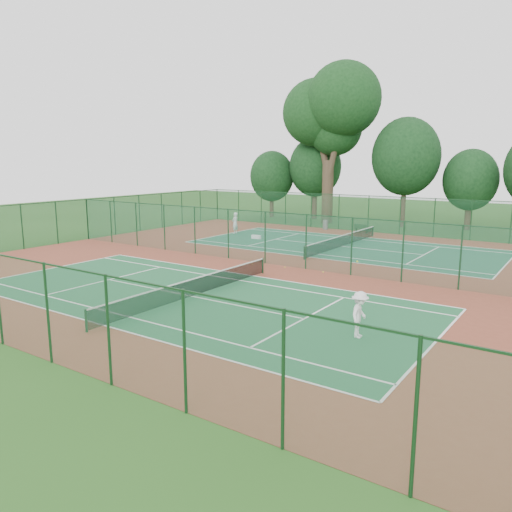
# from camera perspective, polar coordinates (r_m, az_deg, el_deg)

# --- Properties ---
(ground) EXTENTS (120.00, 120.00, 0.00)m
(ground) POSITION_cam_1_polar(r_m,az_deg,el_deg) (32.56, 3.30, -1.16)
(ground) COLOR #235019
(ground) RESTS_ON ground
(red_pad) EXTENTS (40.00, 36.00, 0.01)m
(red_pad) POSITION_cam_1_polar(r_m,az_deg,el_deg) (32.56, 3.30, -1.15)
(red_pad) COLOR brown
(red_pad) RESTS_ON ground
(court_near) EXTENTS (23.77, 10.97, 0.01)m
(court_near) POSITION_cam_1_polar(r_m,az_deg,el_deg) (25.48, -7.23, -4.62)
(court_near) COLOR #1C5932
(court_near) RESTS_ON red_pad
(court_far) EXTENTS (23.77, 10.97, 0.01)m
(court_far) POSITION_cam_1_polar(r_m,az_deg,el_deg) (40.41, 9.90, 1.08)
(court_far) COLOR #1B5539
(court_far) RESTS_ON red_pad
(fence_north) EXTENTS (40.00, 0.09, 3.50)m
(fence_north) POSITION_cam_1_polar(r_m,az_deg,el_deg) (48.45, 14.41, 4.60)
(fence_north) COLOR #184A2B
(fence_north) RESTS_ON ground
(fence_south) EXTENTS (40.00, 0.09, 3.50)m
(fence_south) POSITION_cam_1_polar(r_m,az_deg,el_deg) (19.49, -25.20, -5.14)
(fence_south) COLOR #1A5030
(fence_south) RESTS_ON ground
(fence_west) EXTENTS (0.09, 36.00, 3.50)m
(fence_west) POSITION_cam_1_polar(r_m,az_deg,el_deg) (45.76, -18.72, 4.02)
(fence_west) COLOR #1B5333
(fence_west) RESTS_ON ground
(fence_divider) EXTENTS (40.00, 0.09, 3.50)m
(fence_divider) POSITION_cam_1_polar(r_m,az_deg,el_deg) (32.24, 3.34, 1.90)
(fence_divider) COLOR #1A4F35
(fence_divider) RESTS_ON ground
(tennis_net_near) EXTENTS (0.10, 12.90, 0.97)m
(tennis_net_near) POSITION_cam_1_polar(r_m,az_deg,el_deg) (25.35, -7.25, -3.47)
(tennis_net_near) COLOR #153A20
(tennis_net_near) RESTS_ON ground
(tennis_net_far) EXTENTS (0.10, 12.90, 0.97)m
(tennis_net_far) POSITION_cam_1_polar(r_m,az_deg,el_deg) (40.32, 9.92, 1.83)
(tennis_net_far) COLOR #14381D
(tennis_net_far) RESTS_ON ground
(player_near) EXTENTS (0.80, 1.25, 1.83)m
(player_near) POSITION_cam_1_polar(r_m,az_deg,el_deg) (19.79, 11.76, -6.57)
(player_near) COLOR silver
(player_near) RESTS_ON court_near
(player_far) EXTENTS (0.50, 0.74, 1.98)m
(player_far) POSITION_cam_1_polar(r_m,az_deg,el_deg) (46.77, -2.41, 3.79)
(player_far) COLOR silver
(player_far) RESTS_ON court_far
(trash_bin) EXTENTS (0.65, 0.65, 0.94)m
(trash_bin) POSITION_cam_1_polar(r_m,az_deg,el_deg) (50.18, 7.94, 3.58)
(trash_bin) COLOR slate
(trash_bin) RESTS_ON red_pad
(bench) EXTENTS (1.36, 0.44, 0.83)m
(bench) POSITION_cam_1_polar(r_m,az_deg,el_deg) (48.30, 11.93, 3.11)
(bench) COLOR black
(bench) RESTS_ON red_pad
(kit_bag) EXTENTS (0.86, 0.36, 0.32)m
(kit_bag) POSITION_cam_1_polar(r_m,az_deg,el_deg) (43.73, 0.03, 2.19)
(kit_bag) COLOR white
(kit_bag) RESTS_ON red_pad
(stray_ball_a) EXTENTS (0.07, 0.07, 0.07)m
(stray_ball_a) POSITION_cam_1_polar(r_m,az_deg,el_deg) (32.01, 3.32, -1.28)
(stray_ball_a) COLOR #D0E134
(stray_ball_a) RESTS_ON red_pad
(stray_ball_b) EXTENTS (0.07, 0.07, 0.07)m
(stray_ball_b) POSITION_cam_1_polar(r_m,az_deg,el_deg) (30.90, 7.68, -1.81)
(stray_ball_b) COLOR #D0EB36
(stray_ball_b) RESTS_ON red_pad
(stray_ball_c) EXTENTS (0.07, 0.07, 0.07)m
(stray_ball_c) POSITION_cam_1_polar(r_m,az_deg,el_deg) (32.87, -0.40, -0.94)
(stray_ball_c) COLOR gold
(stray_ball_c) RESTS_ON red_pad
(big_tree) EXTENTS (10.96, 8.02, 16.84)m
(big_tree) POSITION_cam_1_polar(r_m,az_deg,el_deg) (55.68, 8.64, 16.08)
(big_tree) COLOR #392C1F
(big_tree) RESTS_ON ground
(evergreen_row) EXTENTS (39.00, 5.00, 12.00)m
(evergreen_row) POSITION_cam_1_polar(r_m,az_deg,el_deg) (54.38, 17.08, 3.25)
(evergreen_row) COLOR black
(evergreen_row) RESTS_ON ground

